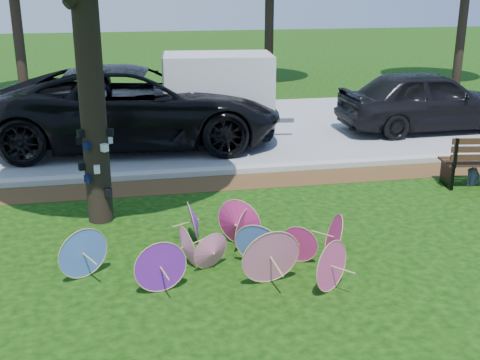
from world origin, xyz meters
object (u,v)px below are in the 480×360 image
(parasol_pile, at_px, (234,244))
(black_van, at_px, (136,107))
(dark_pickup, at_px, (428,100))
(cargo_trailer, at_px, (218,91))
(person_left, at_px, (475,160))

(parasol_pile, relative_size, black_van, 0.60)
(dark_pickup, bearing_deg, cargo_trailer, 86.69)
(dark_pickup, relative_size, person_left, 4.66)
(cargo_trailer, xyz_separation_m, person_left, (4.59, -4.90, -0.74))
(dark_pickup, height_order, cargo_trailer, cargo_trailer)
(parasol_pile, distance_m, cargo_trailer, 7.80)
(dark_pickup, relative_size, cargo_trailer, 1.81)
(parasol_pile, xyz_separation_m, person_left, (5.60, 2.79, 0.17))
(parasol_pile, relative_size, cargo_trailer, 1.57)
(cargo_trailer, bearing_deg, dark_pickup, 3.07)
(black_van, relative_size, person_left, 6.77)
(parasol_pile, distance_m, person_left, 6.26)
(parasol_pile, xyz_separation_m, black_van, (-1.17, 7.34, 0.65))
(black_van, distance_m, cargo_trailer, 2.22)
(black_van, bearing_deg, person_left, -121.18)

